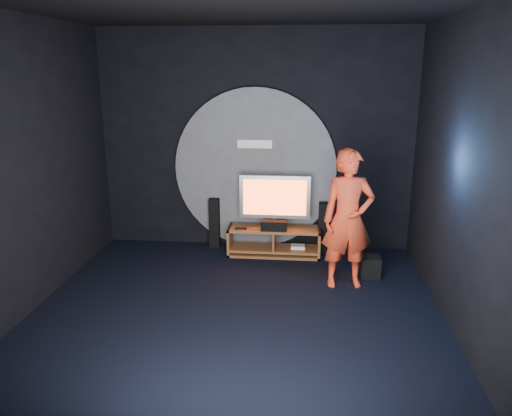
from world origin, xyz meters
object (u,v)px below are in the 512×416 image
Objects in this scene: media_console at (274,243)px; player at (348,219)px; tower_speaker_left at (215,222)px; subwoofer at (370,267)px; tower_speaker_right at (324,228)px; tv at (275,199)px.

player is at bearing -45.37° from media_console.
player reaches higher than tower_speaker_left.
tower_speaker_left is at bearing 156.74° from subwoofer.
tower_speaker_left is 2.65m from subwoofer.
media_console is 1.76× the size of tower_speaker_right.
subwoofer is (1.42, -0.81, -0.75)m from tv.
player reaches higher than tower_speaker_right.
player is (1.04, -1.12, 0.04)m from tv.
media_console is 0.82m from tower_speaker_right.
tv is at bearing 125.47° from player.
subwoofer is at bearing -55.35° from tower_speaker_right.
tower_speaker_right is (0.78, 0.11, -0.49)m from tv.
tower_speaker_left reaches higher than subwoofer.
player reaches higher than tv.
tower_speaker_left is at bearing 176.16° from tower_speaker_right.
tv is 1.14m from tower_speaker_left.
tower_speaker_left is 2.51m from player.
tv is at bearing 150.29° from subwoofer.
tv is 1.79m from subwoofer.
tv is at bearing -13.04° from tower_speaker_left.
tower_speaker_right reaches higher than subwoofer.
subwoofer is at bearing -27.73° from media_console.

